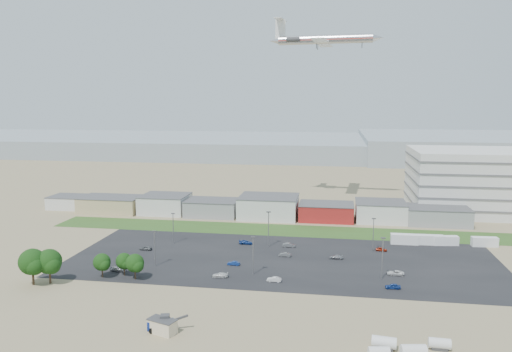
% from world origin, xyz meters
% --- Properties ---
extents(ground, '(700.00, 700.00, 0.00)m').
position_xyz_m(ground, '(0.00, 0.00, 0.00)').
color(ground, '#8A7857').
rests_on(ground, ground).
extents(parking_lot, '(120.00, 50.00, 0.01)m').
position_xyz_m(parking_lot, '(5.00, 20.00, 0.01)').
color(parking_lot, black).
rests_on(parking_lot, ground).
extents(grass_strip, '(160.00, 16.00, 0.02)m').
position_xyz_m(grass_strip, '(0.00, 52.00, 0.01)').
color(grass_strip, '#324E1D').
rests_on(grass_strip, ground).
extents(hills_backdrop, '(700.00, 200.00, 9.00)m').
position_xyz_m(hills_backdrop, '(40.00, 315.00, 4.50)').
color(hills_backdrop, gray).
rests_on(hills_backdrop, ground).
extents(building_row, '(170.00, 20.00, 8.00)m').
position_xyz_m(building_row, '(-17.00, 71.00, 4.00)').
color(building_row, silver).
rests_on(building_row, ground).
extents(portable_shed, '(6.22, 4.61, 2.81)m').
position_xyz_m(portable_shed, '(-12.89, -29.11, 1.40)').
color(portable_shed, beige).
rests_on(portable_shed, ground).
extents(telehandler, '(8.23, 4.41, 3.26)m').
position_xyz_m(telehandler, '(-13.54, -28.28, 1.63)').
color(telehandler, navy).
rests_on(telehandler, ground).
extents(storage_tank_nw, '(4.57, 2.73, 2.59)m').
position_xyz_m(storage_tank_nw, '(28.51, -28.76, 1.30)').
color(storage_tank_nw, silver).
rests_on(storage_tank_nw, ground).
extents(storage_tank_ne, '(3.90, 2.08, 2.29)m').
position_xyz_m(storage_tank_ne, '(38.31, -27.25, 1.15)').
color(storage_tank_ne, silver).
rests_on(storage_tank_ne, ground).
extents(storage_tank_sw, '(3.85, 2.34, 2.17)m').
position_xyz_m(storage_tank_sw, '(27.36, -31.99, 1.08)').
color(storage_tank_sw, silver).
rests_on(storage_tank_sw, ground).
extents(storage_tank_se, '(4.61, 2.83, 2.59)m').
position_xyz_m(storage_tank_se, '(33.27, -31.01, 1.30)').
color(storage_tank_se, silver).
rests_on(storage_tank_se, ground).
extents(box_trailer_a, '(8.36, 2.66, 3.13)m').
position_xyz_m(box_trailer_a, '(40.85, 41.14, 1.57)').
color(box_trailer_a, silver).
rests_on(box_trailer_a, ground).
extents(box_trailer_b, '(8.08, 2.72, 3.01)m').
position_xyz_m(box_trailer_b, '(48.68, 41.83, 1.50)').
color(box_trailer_b, silver).
rests_on(box_trailer_b, ground).
extents(box_trailer_c, '(7.83, 3.42, 2.84)m').
position_xyz_m(box_trailer_c, '(53.33, 42.07, 1.42)').
color(box_trailer_c, silver).
rests_on(box_trailer_c, ground).
extents(box_trailer_d, '(7.81, 2.87, 2.88)m').
position_xyz_m(box_trailer_d, '(64.83, 42.47, 1.44)').
color(box_trailer_d, silver).
rests_on(box_trailer_d, ground).
extents(tree_far_left, '(6.79, 6.79, 10.18)m').
position_xyz_m(tree_far_left, '(-52.53, -9.68, 5.09)').
color(tree_far_left, black).
rests_on(tree_far_left, ground).
extents(tree_left, '(6.48, 6.48, 9.73)m').
position_xyz_m(tree_left, '(-49.08, -8.08, 4.86)').
color(tree_left, black).
rests_on(tree_left, ground).
extents(tree_mid, '(4.67, 4.67, 7.00)m').
position_xyz_m(tree_mid, '(-38.45, -2.03, 3.50)').
color(tree_mid, black).
rests_on(tree_mid, ground).
extents(tree_right, '(4.45, 4.45, 6.68)m').
position_xyz_m(tree_right, '(-33.51, 0.10, 3.34)').
color(tree_right, black).
rests_on(tree_right, ground).
extents(tree_near, '(4.91, 4.91, 7.37)m').
position_xyz_m(tree_near, '(-29.69, -2.03, 3.68)').
color(tree_near, black).
rests_on(tree_near, ground).
extents(lightpole_front_l, '(1.15, 0.48, 9.73)m').
position_xyz_m(lightpole_front_l, '(-28.42, 8.59, 4.87)').
color(lightpole_front_l, slate).
rests_on(lightpole_front_l, ground).
extents(lightpole_front_m, '(1.17, 0.49, 9.90)m').
position_xyz_m(lightpole_front_m, '(-1.19, 6.39, 4.95)').
color(lightpole_front_m, slate).
rests_on(lightpole_front_m, ground).
extents(lightpole_front_r, '(1.25, 0.52, 10.60)m').
position_xyz_m(lightpole_front_r, '(31.24, 8.42, 5.30)').
color(lightpole_front_r, slate).
rests_on(lightpole_front_r, ground).
extents(lightpole_back_l, '(1.13, 0.47, 9.60)m').
position_xyz_m(lightpole_back_l, '(-30.62, 30.46, 4.80)').
color(lightpole_back_l, slate).
rests_on(lightpole_back_l, ground).
extents(lightpole_back_m, '(1.29, 0.54, 10.94)m').
position_xyz_m(lightpole_back_m, '(-0.68, 31.68, 5.47)').
color(lightpole_back_m, slate).
rests_on(lightpole_back_m, ground).
extents(lightpole_back_r, '(1.18, 0.49, 10.03)m').
position_xyz_m(lightpole_back_r, '(30.59, 31.76, 5.02)').
color(lightpole_back_r, slate).
rests_on(lightpole_back_r, ground).
extents(airliner, '(50.92, 37.04, 14.23)m').
position_xyz_m(airliner, '(13.39, 102.22, 70.00)').
color(airliner, silver).
extents(parked_car_0, '(4.25, 1.98, 1.18)m').
position_xyz_m(parked_car_0, '(34.92, 11.52, 0.59)').
color(parked_car_0, silver).
rests_on(parked_car_0, ground).
extents(parked_car_2, '(3.66, 1.61, 1.23)m').
position_xyz_m(parked_car_2, '(33.23, 1.67, 0.61)').
color(parked_car_2, navy).
rests_on(parked_car_2, ground).
extents(parked_car_3, '(4.10, 1.96, 1.15)m').
position_xyz_m(parked_car_3, '(-9.07, 2.73, 0.58)').
color(parked_car_3, silver).
rests_on(parked_car_3, ground).
extents(parked_car_4, '(3.46, 1.37, 1.12)m').
position_xyz_m(parked_car_4, '(-7.62, 12.52, 0.56)').
color(parked_car_4, navy).
rests_on(parked_car_4, ground).
extents(parked_car_5, '(3.84, 1.87, 1.26)m').
position_xyz_m(parked_car_5, '(-36.49, 21.99, 0.63)').
color(parked_car_5, '#595B5E').
rests_on(parked_car_5, ground).
extents(parked_car_6, '(4.23, 1.75, 1.22)m').
position_xyz_m(parked_car_6, '(-8.00, 32.99, 0.61)').
color(parked_car_6, navy).
rests_on(parked_car_6, ground).
extents(parked_car_7, '(3.61, 1.65, 1.15)m').
position_xyz_m(parked_car_7, '(5.38, 22.49, 0.57)').
color(parked_car_7, '#595B5E').
rests_on(parked_car_7, ground).
extents(parked_car_8, '(3.40, 1.63, 1.12)m').
position_xyz_m(parked_car_8, '(33.14, 32.29, 0.56)').
color(parked_car_8, maroon).
rests_on(parked_car_8, ground).
extents(parked_car_10, '(4.46, 1.94, 1.28)m').
position_xyz_m(parked_car_10, '(-36.37, 2.75, 0.64)').
color(parked_car_10, '#A5A5AA').
rests_on(parked_car_10, ground).
extents(parked_car_11, '(3.90, 1.52, 1.27)m').
position_xyz_m(parked_car_11, '(5.60, 32.04, 0.63)').
color(parked_car_11, '#595B5E').
rests_on(parked_car_11, ground).
extents(parked_car_12, '(3.83, 1.62, 1.10)m').
position_xyz_m(parked_car_12, '(19.82, 22.55, 0.55)').
color(parked_car_12, '#A5A5AA').
rests_on(parked_car_12, ground).
extents(parked_car_13, '(3.63, 1.38, 1.18)m').
position_xyz_m(parked_car_13, '(4.82, 1.86, 0.59)').
color(parked_car_13, silver).
rests_on(parked_car_13, ground).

